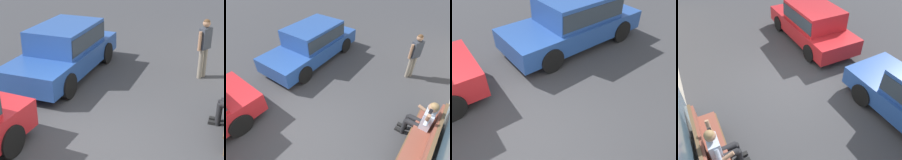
% 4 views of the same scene
% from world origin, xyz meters
% --- Properties ---
extents(ground_plane, '(60.00, 60.00, 0.00)m').
position_xyz_m(ground_plane, '(0.00, 0.00, 0.00)').
color(ground_plane, '#38383A').
extents(bench, '(1.85, 0.55, 1.02)m').
position_xyz_m(bench, '(-1.51, 2.90, 0.59)').
color(bench, brown).
rests_on(bench, ground_plane).
extents(person_on_phone, '(0.73, 0.74, 1.36)m').
position_xyz_m(person_on_phone, '(-1.86, 2.67, 0.72)').
color(person_on_phone, black).
rests_on(person_on_phone, ground_plane).
extents(parked_car_near, '(4.35, 1.87, 1.48)m').
position_xyz_m(parked_car_near, '(-3.14, -2.18, 0.81)').
color(parked_car_near, '#23478E').
rests_on(parked_car_near, ground_plane).
extents(pedestrian_standing, '(0.49, 0.35, 1.73)m').
position_xyz_m(pedestrian_standing, '(-4.35, 1.62, 1.02)').
color(pedestrian_standing, gray).
rests_on(pedestrian_standing, ground_plane).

